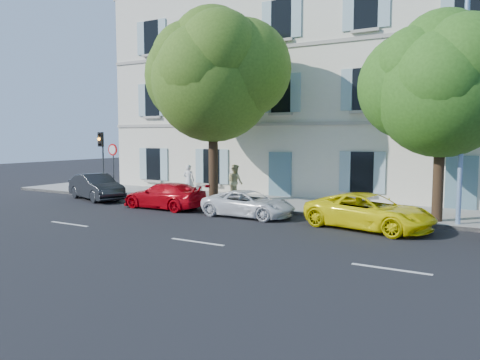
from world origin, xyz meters
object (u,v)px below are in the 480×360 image
Objects in this scene: car_dark_sedan at (96,187)px; tree_left at (213,81)px; pedestrian_b at (235,182)px; road_sign at (113,158)px; street_lamp at (463,86)px; pedestrian_a at (189,180)px; traffic_light at (101,149)px; car_white_coupe at (249,204)px; car_yellow_supercar at (369,212)px; tree_right at (442,92)px; car_red_coupe at (165,196)px.

car_dark_sedan is 8.44m from tree_left.
car_dark_sedan is 2.31× the size of pedestrian_b.
road_sign reaches higher than car_dark_sedan.
street_lamp is 5.20× the size of pedestrian_a.
traffic_light reaches higher than road_sign.
tree_left is at bearing 56.70° from car_white_coupe.
car_yellow_supercar is 2.58× the size of pedestrian_b.
road_sign reaches higher than pedestrian_a.
tree_left reaches higher than road_sign.
tree_right is (1.99, 2.12, 4.34)m from car_yellow_supercar.
tree_left is 1.20× the size of tree_right.
tree_left is 10.18m from tree_right.
traffic_light is (-10.29, 1.65, 2.08)m from car_white_coupe.
pedestrian_a is (-2.45, 1.30, -4.97)m from tree_left.
pedestrian_b is (-7.61, 3.27, 0.40)m from car_yellow_supercar.
tree_left reaches higher than traffic_light.
traffic_light is (-7.19, -0.37, -3.34)m from tree_left.
car_yellow_supercar is 1.66× the size of road_sign.
road_sign reaches higher than pedestrian_b.
car_yellow_supercar is 11.13m from pedestrian_a.
traffic_light is 1.23× the size of road_sign.
car_white_coupe is at bearing 101.23° from car_yellow_supercar.
pedestrian_a is at bearing -35.17° from car_dark_sedan.
road_sign reaches higher than car_red_coupe.
tree_right is 13.27m from pedestrian_a.
car_yellow_supercar is (14.54, -0.54, -0.04)m from car_dark_sedan.
road_sign is (0.09, 1.17, 1.48)m from car_dark_sedan.
car_yellow_supercar is 15.55m from traffic_light.
street_lamp is (7.79, 1.61, 4.56)m from car_white_coupe.
car_dark_sedan is 14.55m from car_yellow_supercar.
car_yellow_supercar reaches higher than car_white_coupe.
tree_left is 1.03× the size of street_lamp.
road_sign is (-4.96, 1.69, 1.55)m from car_red_coupe.
car_yellow_supercar is (5.03, -0.07, 0.10)m from car_white_coupe.
car_yellow_supercar is 14.63m from road_sign.
street_lamp reaches higher than car_dark_sedan.
road_sign is at bearing -178.58° from tree_right.
pedestrian_a is (-1.11, 3.36, 0.38)m from car_red_coupe.
car_yellow_supercar is at bearing -6.40° from traffic_light.
traffic_light is 0.39× the size of street_lamp.
car_white_coupe is at bearing -9.91° from road_sign.
car_red_coupe is 1.22× the size of traffic_light.
pedestrian_a is at bearing 19.43° from traffic_light.
traffic_light is 5.28m from pedestrian_a.
car_red_coupe is 13.14m from street_lamp.
traffic_light is (-15.32, 1.72, 1.98)m from car_yellow_supercar.
car_white_coupe is at bearing -163.73° from tree_right.
pedestrian_b is at bearing 171.27° from street_lamp.
car_red_coupe is at bearing 90.36° from car_white_coupe.
car_dark_sedan is at bearing -174.56° from tree_right.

